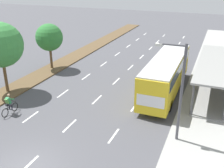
% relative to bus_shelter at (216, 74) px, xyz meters
% --- Properties ---
extents(ground_plane, '(140.00, 140.00, 0.00)m').
position_rel_bus_shelter_xyz_m(ground_plane, '(-9.53, -15.19, -1.87)').
color(ground_plane, '#4C4C51').
extents(median_strip, '(2.60, 52.00, 0.12)m').
position_rel_bus_shelter_xyz_m(median_strip, '(-17.83, 4.81, -1.81)').
color(median_strip, brown).
rests_on(median_strip, ground).
extents(sidewalk_right, '(4.50, 52.00, 0.15)m').
position_rel_bus_shelter_xyz_m(sidewalk_right, '(-0.28, 4.81, -1.79)').
color(sidewalk_right, '#9E9E99').
rests_on(sidewalk_right, ground).
extents(lane_divider_left, '(0.14, 44.51, 0.01)m').
position_rel_bus_shelter_xyz_m(lane_divider_left, '(-13.03, 1.57, -1.86)').
color(lane_divider_left, white).
rests_on(lane_divider_left, ground).
extents(lane_divider_center, '(0.14, 44.51, 0.01)m').
position_rel_bus_shelter_xyz_m(lane_divider_center, '(-9.53, 1.57, -1.86)').
color(lane_divider_center, white).
rests_on(lane_divider_center, ground).
extents(lane_divider_right, '(0.14, 44.51, 0.01)m').
position_rel_bus_shelter_xyz_m(lane_divider_right, '(-6.03, 1.57, -1.86)').
color(lane_divider_right, white).
rests_on(lane_divider_right, ground).
extents(bus_shelter, '(2.90, 12.06, 2.86)m').
position_rel_bus_shelter_xyz_m(bus_shelter, '(0.00, 0.00, 0.00)').
color(bus_shelter, gray).
rests_on(bus_shelter, sidewalk_right).
extents(bus, '(2.54, 11.29, 3.37)m').
position_rel_bus_shelter_xyz_m(bus, '(-4.28, -1.73, 0.20)').
color(bus, yellow).
rests_on(bus, ground).
extents(cyclist, '(0.46, 1.82, 1.71)m').
position_rel_bus_shelter_xyz_m(cyclist, '(-14.83, -10.47, -1.08)').
color(cyclist, black).
rests_on(cyclist, ground).
extents(median_tree_second, '(4.01, 4.01, 6.44)m').
position_rel_bus_shelter_xyz_m(median_tree_second, '(-18.00, -7.22, 2.68)').
color(median_tree_second, brown).
rests_on(median_tree_second, median_strip).
extents(median_tree_third, '(3.06, 3.06, 5.14)m').
position_rel_bus_shelter_xyz_m(median_tree_third, '(-17.94, 0.01, 1.84)').
color(median_tree_third, brown).
rests_on(median_tree_third, median_strip).
extents(streetlight, '(1.91, 0.24, 6.50)m').
position_rel_bus_shelter_xyz_m(streetlight, '(-2.11, -9.22, 2.02)').
color(streetlight, '#4C4C51').
rests_on(streetlight, sidewalk_right).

